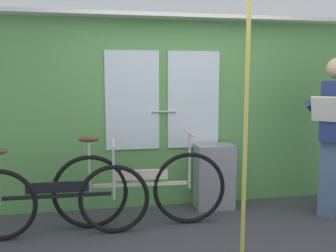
# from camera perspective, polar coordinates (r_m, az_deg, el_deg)

# --- Properties ---
(train_door_wall) EXTENTS (4.87, 0.28, 2.16)m
(train_door_wall) POSITION_cam_1_polar(r_m,az_deg,el_deg) (4.20, 1.78, 2.77)
(train_door_wall) COLOR #56934C
(train_door_wall) RESTS_ON ground_plane
(bicycle_near_door) EXTENTS (1.71, 0.44, 0.88)m
(bicycle_near_door) POSITION_cam_1_polar(r_m,az_deg,el_deg) (3.59, -17.02, -10.99)
(bicycle_near_door) COLOR black
(bicycle_near_door) RESTS_ON ground_plane
(bicycle_leaning_behind) EXTENTS (1.73, 0.44, 0.95)m
(bicycle_leaning_behind) POSITION_cam_1_polar(r_m,az_deg,el_deg) (3.69, -4.44, -9.65)
(bicycle_leaning_behind) COLOR black
(bicycle_leaning_behind) RESTS_ON ground_plane
(passenger_reading_newspaper) EXTENTS (0.62, 0.61, 1.70)m
(passenger_reading_newspaper) POSITION_cam_1_polar(r_m,az_deg,el_deg) (4.27, 24.53, -1.02)
(passenger_reading_newspaper) COLOR slate
(passenger_reading_newspaper) RESTS_ON ground_plane
(trash_bin_by_wall) EXTENTS (0.43, 0.28, 0.73)m
(trash_bin_by_wall) POSITION_cam_1_polar(r_m,az_deg,el_deg) (4.22, 7.25, -7.83)
(trash_bin_by_wall) COLOR gray
(trash_bin_by_wall) RESTS_ON ground_plane
(handrail_pole) EXTENTS (0.04, 0.04, 2.12)m
(handrail_pole) POSITION_cam_1_polar(r_m,az_deg,el_deg) (2.98, 12.07, -0.75)
(handrail_pole) COLOR #C6C14C
(handrail_pole) RESTS_ON ground_plane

